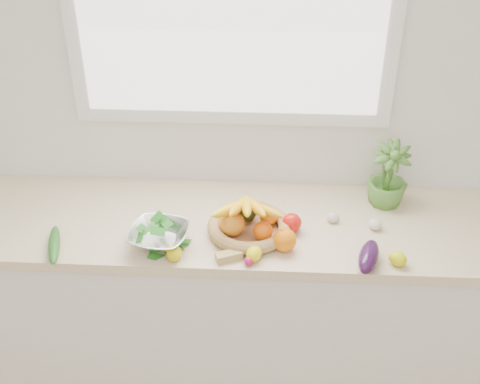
# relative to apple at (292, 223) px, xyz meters

# --- Properties ---
(back_wall) EXTENTS (4.50, 0.02, 2.70)m
(back_wall) POSITION_rel_apple_xyz_m (-0.26, 0.36, 0.41)
(back_wall) COLOR white
(back_wall) RESTS_ON ground
(counter_cabinet) EXTENTS (2.20, 0.58, 0.86)m
(counter_cabinet) POSITION_rel_apple_xyz_m (-0.26, 0.06, -0.51)
(counter_cabinet) COLOR silver
(counter_cabinet) RESTS_ON ground
(countertop) EXTENTS (2.24, 0.62, 0.04)m
(countertop) POSITION_rel_apple_xyz_m (-0.26, 0.06, -0.06)
(countertop) COLOR beige
(countertop) RESTS_ON counter_cabinet
(orange_loose) EXTENTS (0.10, 0.10, 0.09)m
(orange_loose) POSITION_rel_apple_xyz_m (-0.03, -0.12, 0.01)
(orange_loose) COLOR orange
(orange_loose) RESTS_ON countertop
(lemon_a) EXTENTS (0.06, 0.08, 0.06)m
(lemon_a) POSITION_rel_apple_xyz_m (-0.44, -0.20, -0.01)
(lemon_a) COLOR #D6C70B
(lemon_a) RESTS_ON countertop
(lemon_b) EXTENTS (0.08, 0.09, 0.06)m
(lemon_b) POSITION_rel_apple_xyz_m (-0.14, -0.19, -0.01)
(lemon_b) COLOR #FEF00D
(lemon_b) RESTS_ON countertop
(lemon_c) EXTENTS (0.09, 0.08, 0.05)m
(lemon_c) POSITION_rel_apple_xyz_m (0.39, -0.19, -0.01)
(lemon_c) COLOR #CED20B
(lemon_c) RESTS_ON countertop
(apple) EXTENTS (0.10, 0.10, 0.08)m
(apple) POSITION_rel_apple_xyz_m (0.00, 0.00, 0.00)
(apple) COLOR red
(apple) RESTS_ON countertop
(ginger) EXTENTS (0.11, 0.08, 0.03)m
(ginger) POSITION_rel_apple_xyz_m (-0.23, -0.19, -0.02)
(ginger) COLOR tan
(ginger) RESTS_ON countertop
(garlic_a) EXTENTS (0.06, 0.06, 0.04)m
(garlic_a) POSITION_rel_apple_xyz_m (0.17, 0.07, -0.02)
(garlic_a) COLOR silver
(garlic_a) RESTS_ON countertop
(garlic_b) EXTENTS (0.06, 0.06, 0.04)m
(garlic_b) POSITION_rel_apple_xyz_m (0.33, 0.03, -0.02)
(garlic_b) COLOR beige
(garlic_b) RESTS_ON countertop
(garlic_c) EXTENTS (0.06, 0.06, 0.04)m
(garlic_c) POSITION_rel_apple_xyz_m (-0.11, -0.04, -0.02)
(garlic_c) COLOR silver
(garlic_c) RESTS_ON countertop
(eggplant) EXTENTS (0.12, 0.20, 0.07)m
(eggplant) POSITION_rel_apple_xyz_m (0.28, -0.19, -0.00)
(eggplant) COLOR #2B0D33
(eggplant) RESTS_ON countertop
(cucumber) EXTENTS (0.11, 0.24, 0.04)m
(cucumber) POSITION_rel_apple_xyz_m (-0.90, -0.16, -0.02)
(cucumber) COLOR #1B5C1B
(cucumber) RESTS_ON countertop
(radish) EXTENTS (0.04, 0.04, 0.03)m
(radish) POSITION_rel_apple_xyz_m (-0.16, -0.22, -0.02)
(radish) COLOR #CB1952
(radish) RESTS_ON countertop
(potted_herb) EXTENTS (0.17, 0.17, 0.30)m
(potted_herb) POSITION_rel_apple_xyz_m (0.40, 0.22, 0.09)
(potted_herb) COLOR #487D2D
(potted_herb) RESTS_ON countertop
(fruit_basket) EXTENTS (0.35, 0.35, 0.18)m
(fruit_basket) POSITION_rel_apple_xyz_m (-0.17, -0.02, 0.01)
(fruit_basket) COLOR #A7704A
(fruit_basket) RESTS_ON countertop
(colander_with_spinach) EXTENTS (0.26, 0.26, 0.12)m
(colander_with_spinach) POSITION_rel_apple_xyz_m (-0.51, -0.12, 0.02)
(colander_with_spinach) COLOR white
(colander_with_spinach) RESTS_ON countertop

